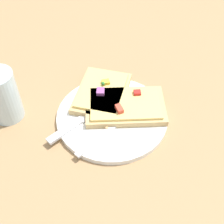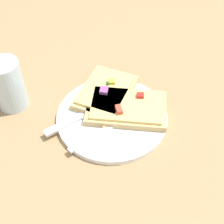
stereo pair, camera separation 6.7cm
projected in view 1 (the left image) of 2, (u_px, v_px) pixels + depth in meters
The scene contains 8 objects.
ground_plane at pixel (112, 119), 0.69m from camera, with size 4.00×4.00×0.00m, color #9E7A51.
plate at pixel (112, 117), 0.68m from camera, with size 0.24×0.24×0.01m.
fork at pixel (116, 124), 0.66m from camera, with size 0.11×0.18×0.01m.
knife at pixel (84, 118), 0.67m from camera, with size 0.13×0.20×0.01m.
pizza_slice_main at pixel (125, 106), 0.68m from camera, with size 0.20×0.16×0.03m.
pizza_slice_corner at pixel (102, 92), 0.71m from camera, with size 0.12×0.15×0.03m.
crumb_scatter at pixel (111, 115), 0.67m from camera, with size 0.01×0.06×0.01m.
drinking_glass at pixel (3, 96), 0.65m from camera, with size 0.07×0.07×0.12m.
Camera 1 is at (0.12, -0.43, 0.52)m, focal length 50.00 mm.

